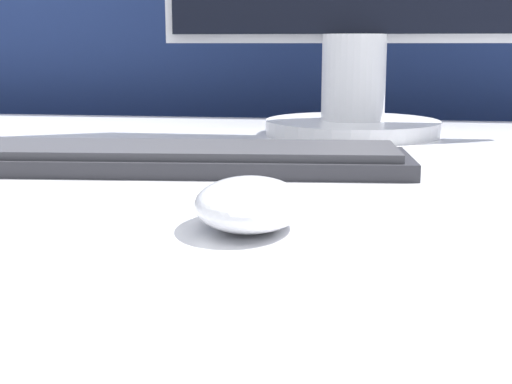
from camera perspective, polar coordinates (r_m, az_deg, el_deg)
The scene contains 3 objects.
partition_panel at distance 1.36m, azimuth 5.69°, elevation 0.66°, with size 5.00×0.03×1.19m.
computer_mouse_near at distance 0.48m, azimuth -0.52°, elevation -0.92°, with size 0.08×0.11×0.03m.
keyboard at distance 0.71m, azimuth -5.88°, elevation 2.72°, with size 0.46×0.16×0.02m.
Camera 1 is at (0.06, -0.70, 0.86)m, focal length 50.00 mm.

